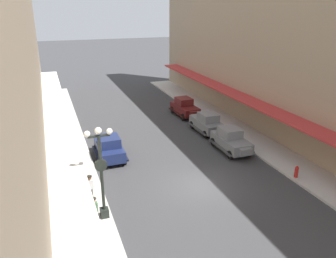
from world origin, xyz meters
TOP-DOWN VIEW (x-y plane):
  - ground_plane at (0.00, 0.00)m, footprint 200.00×200.00m
  - sidewalk_left at (-7.50, 0.00)m, footprint 3.00×60.00m
  - sidewalk_right at (7.50, 0.00)m, footprint 3.00×60.00m
  - building_row_left at (-10.23, 0.00)m, footprint 4.30×60.00m
  - parked_car_0 at (4.72, 8.62)m, footprint 2.22×4.29m
  - parked_car_1 at (-4.67, 6.05)m, footprint 2.15×4.26m
  - parked_car_2 at (4.73, 13.84)m, footprint 2.31×4.32m
  - parked_car_3 at (4.63, 4.21)m, footprint 2.15×4.26m
  - lamp_post_with_clock at (-6.40, -1.48)m, footprint 1.42×0.44m
  - fire_hydrant at (6.35, -1.43)m, footprint 0.24×0.24m
  - pedestrian_0 at (-6.86, 0.28)m, footprint 0.36×0.28m
  - pedestrian_1 at (-6.99, -2.16)m, footprint 0.36×0.28m

SIDE VIEW (x-z plane):
  - ground_plane at x=0.00m, z-range 0.00..0.00m
  - sidewalk_left at x=-7.50m, z-range 0.00..0.15m
  - sidewalk_right at x=7.50m, z-range 0.00..0.15m
  - fire_hydrant at x=6.35m, z-range 0.15..0.97m
  - parked_car_0 at x=4.72m, z-range 0.02..1.86m
  - parked_car_1 at x=-4.67m, z-range 0.02..1.86m
  - parked_car_2 at x=4.73m, z-range 0.02..1.86m
  - parked_car_3 at x=4.63m, z-range 0.02..1.86m
  - pedestrian_0 at x=-6.86m, z-range 0.18..1.85m
  - pedestrian_1 at x=-6.99m, z-range 0.18..1.85m
  - lamp_post_with_clock at x=-6.40m, z-range 0.41..5.57m
  - building_row_left at x=-10.23m, z-range 0.00..18.15m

